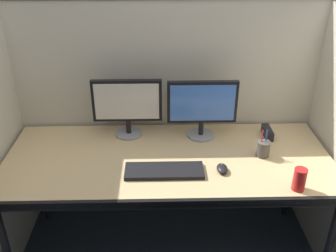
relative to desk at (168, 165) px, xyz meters
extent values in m
cube|color=beige|center=(0.00, 0.46, 0.08)|extent=(2.20, 0.05, 1.55)
cube|color=tan|center=(0.00, 0.01, 0.03)|extent=(1.90, 0.80, 0.04)
cube|color=black|center=(0.00, -0.38, 0.03)|extent=(1.90, 0.02, 0.05)
cylinder|color=black|center=(0.89, -0.33, -0.34)|extent=(0.04, 0.04, 0.70)
cylinder|color=black|center=(-0.89, 0.35, -0.34)|extent=(0.04, 0.04, 0.70)
cylinder|color=black|center=(0.89, 0.35, -0.34)|extent=(0.04, 0.04, 0.70)
cylinder|color=gray|center=(-0.25, 0.29, 0.06)|extent=(0.17, 0.17, 0.01)
cylinder|color=black|center=(-0.25, 0.29, 0.11)|extent=(0.03, 0.03, 0.09)
cube|color=black|center=(-0.25, 0.29, 0.29)|extent=(0.43, 0.03, 0.27)
cube|color=silver|center=(-0.25, 0.27, 0.29)|extent=(0.39, 0.01, 0.23)
cylinder|color=gray|center=(0.21, 0.26, 0.06)|extent=(0.17, 0.17, 0.01)
cylinder|color=black|center=(0.21, 0.26, 0.11)|extent=(0.03, 0.03, 0.09)
cube|color=black|center=(0.21, 0.26, 0.29)|extent=(0.43, 0.03, 0.27)
cube|color=#3F72D8|center=(0.21, 0.24, 0.29)|extent=(0.39, 0.01, 0.23)
cube|color=black|center=(-0.03, -0.14, 0.06)|extent=(0.43, 0.15, 0.02)
ellipsoid|color=black|center=(0.29, -0.13, 0.07)|extent=(0.06, 0.10, 0.03)
cylinder|color=#59595B|center=(0.29, -0.12, 0.08)|extent=(0.01, 0.01, 0.01)
cylinder|color=#4C4742|center=(0.55, 0.02, 0.10)|extent=(0.08, 0.08, 0.09)
cylinder|color=red|center=(0.54, 0.02, 0.14)|extent=(0.01, 0.01, 0.16)
cylinder|color=#263FB2|center=(0.56, 0.02, 0.14)|extent=(0.01, 0.01, 0.16)
cylinder|color=black|center=(0.56, 0.03, 0.13)|extent=(0.01, 0.01, 0.14)
cube|color=black|center=(0.64, 0.24, 0.08)|extent=(0.04, 0.15, 0.06)
cylinder|color=red|center=(0.66, -0.30, 0.11)|extent=(0.07, 0.07, 0.12)
camera|label=1|loc=(-0.05, -1.84, 1.26)|focal=40.52mm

